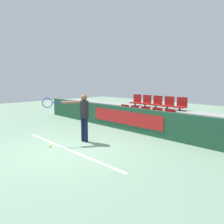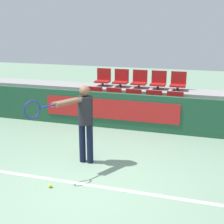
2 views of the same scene
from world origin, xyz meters
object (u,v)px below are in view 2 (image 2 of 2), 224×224
Objects in this scene: tennis_ball at (50,186)px; stadium_chair_6 at (121,79)px; stadium_chair_4 at (174,103)px; stadium_chair_9 at (178,82)px; stadium_chair_7 at (139,80)px; stadium_chair_5 at (103,78)px; stadium_chair_2 at (133,100)px; stadium_chair_3 at (153,102)px; stadium_chair_0 at (94,98)px; stadium_chair_8 at (158,81)px; stadium_chair_1 at (113,99)px; tennis_player at (83,117)px.

stadium_chair_6 is at bearing 90.50° from tennis_ball.
stadium_chair_9 is at bearing 90.00° from stadium_chair_4.
stadium_chair_9 is (1.17, 0.00, 0.00)m from stadium_chair_7.
stadium_chair_5 is 5.08m from tennis_ball.
stadium_chair_9 is (2.35, 0.00, 0.00)m from stadium_chair_5.
stadium_chair_2 is 1.00× the size of stadium_chair_6.
stadium_chair_6 is (-1.17, 0.88, 0.43)m from stadium_chair_3.
stadium_chair_0 is at bearing 180.00° from stadium_chair_4.
stadium_chair_6 and stadium_chair_8 have the same top height.
tennis_ball is at bearing -112.97° from stadium_chair_4.
stadium_chair_4 is at bearing 0.00° from stadium_chair_3.
stadium_chair_5 and stadium_chair_7 have the same top height.
stadium_chair_1 is 2.98m from tennis_player.
stadium_chair_3 is 8.13× the size of tennis_ball.
tennis_player is (-0.34, -3.82, -0.10)m from stadium_chair_7.
stadium_chair_3 is 1.00× the size of stadium_chair_8.
tennis_ball is at bearing -105.59° from stadium_chair_3.
stadium_chair_7 is at bearing 56.17° from stadium_chair_1.
stadium_chair_9 is (1.76, 0.88, 0.43)m from stadium_chair_1.
stadium_chair_1 is at bearing 180.00° from stadium_chair_2.
stadium_chair_6 is at bearing 153.56° from stadium_chair_4.
stadium_chair_3 reaches higher than tennis_ball.
stadium_chair_9 is 0.33× the size of tennis_player.
stadium_chair_0 is 1.76m from stadium_chair_3.
stadium_chair_2 is at bearing 0.00° from stadium_chair_0.
tennis_ball is at bearing -96.30° from stadium_chair_7.
stadium_chair_6 is at bearing 143.28° from stadium_chair_3.
stadium_chair_6 and stadium_chair_7 have the same top height.
stadium_chair_8 reaches higher than stadium_chair_0.
stadium_chair_6 is 1.00× the size of stadium_chair_8.
stadium_chair_9 is at bearing 0.00° from stadium_chair_6.
tennis_ball is (-1.72, -4.93, -1.05)m from stadium_chair_9.
stadium_chair_8 is 0.59m from stadium_chair_9.
stadium_chair_7 and stadium_chair_9 have the same top height.
tennis_player reaches higher than stadium_chair_8.
stadium_chair_7 reaches higher than stadium_chair_4.
stadium_chair_1 is 8.13× the size of tennis_ball.
stadium_chair_1 is at bearing -123.83° from stadium_chair_7.
stadium_chair_8 is 1.00× the size of stadium_chair_9.
stadium_chair_0 is at bearing 98.84° from tennis_ball.
stadium_chair_7 is 0.33× the size of tennis_player.
stadium_chair_1 reaches higher than tennis_ball.
stadium_chair_5 reaches higher than tennis_ball.
tennis_player is 1.48m from tennis_ball.
stadium_chair_1 is at bearing 0.00° from stadium_chair_0.
tennis_ball is at bearing -71.78° from tennis_player.
stadium_chair_4 is at bearing 0.00° from stadium_chair_1.
stadium_chair_0 is at bearing -123.83° from stadium_chair_6.
stadium_chair_1 is 1.00× the size of stadium_chair_4.
stadium_chair_3 is 4.25m from tennis_ball.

